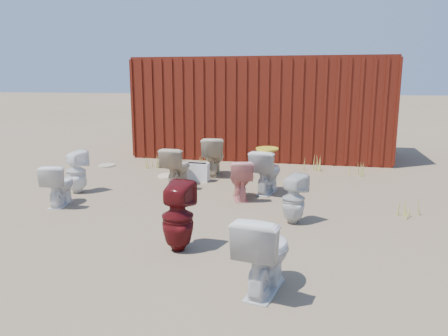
% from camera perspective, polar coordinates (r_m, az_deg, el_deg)
% --- Properties ---
extents(ground, '(100.00, 100.00, 0.00)m').
position_cam_1_polar(ground, '(6.29, -1.18, -5.98)').
color(ground, brown).
rests_on(ground, ground).
extents(shipping_container, '(6.00, 2.40, 2.40)m').
position_cam_1_polar(shipping_container, '(11.14, 5.15, 7.92)').
color(shipping_container, '#48100C').
rests_on(shipping_container, ground).
extents(toilet_front_a, '(0.46, 0.68, 0.64)m').
position_cam_1_polar(toilet_front_a, '(7.09, -20.74, -2.04)').
color(toilet_front_a, white).
rests_on(toilet_front_a, ground).
extents(toilet_front_pink, '(0.53, 0.71, 0.64)m').
position_cam_1_polar(toilet_front_pink, '(6.98, 2.13, -1.48)').
color(toilet_front_pink, '#E28782').
rests_on(toilet_front_pink, ground).
extents(toilet_front_c, '(0.54, 0.79, 0.74)m').
position_cam_1_polar(toilet_front_c, '(4.01, 5.30, -10.89)').
color(toilet_front_c, white).
rests_on(toilet_front_c, ground).
extents(toilet_front_maroon, '(0.39, 0.39, 0.79)m').
position_cam_1_polar(toilet_front_maroon, '(4.91, -6.05, -6.37)').
color(toilet_front_maroon, '#5C0F12').
rests_on(toilet_front_maroon, ground).
extents(toilet_back_a, '(0.43, 0.44, 0.72)m').
position_cam_1_polar(toilet_back_a, '(7.76, -18.74, -0.47)').
color(toilet_back_a, white).
rests_on(toilet_back_a, ground).
extents(toilet_back_beige_left, '(0.46, 0.73, 0.72)m').
position_cam_1_polar(toilet_back_beige_left, '(7.81, -6.17, 0.14)').
color(toilet_back_beige_left, '#C6B291').
rests_on(toilet_back_beige_left, ground).
extents(toilet_back_beige_right, '(0.55, 0.82, 0.78)m').
position_cam_1_polar(toilet_back_beige_right, '(8.66, -1.37, 1.54)').
color(toilet_back_beige_right, '#C7B692').
rests_on(toilet_back_beige_right, ground).
extents(toilet_back_yellowlid, '(0.56, 0.80, 0.74)m').
position_cam_1_polar(toilet_back_yellowlid, '(7.38, 5.60, -0.43)').
color(toilet_back_yellowlid, silver).
rests_on(toilet_back_yellowlid, ground).
extents(toilet_back_e, '(0.42, 0.42, 0.67)m').
position_cam_1_polar(toilet_back_e, '(5.87, 9.08, -4.03)').
color(toilet_back_e, silver).
rests_on(toilet_back_e, ground).
extents(yellow_lid, '(0.38, 0.47, 0.02)m').
position_cam_1_polar(yellow_lid, '(7.31, 5.66, 2.52)').
color(yellow_lid, gold).
rests_on(yellow_lid, toilet_back_yellowlid).
extents(loose_tank, '(0.50, 0.21, 0.35)m').
position_cam_1_polar(loose_tank, '(8.24, -3.72, -0.53)').
color(loose_tank, white).
rests_on(loose_tank, ground).
extents(loose_lid_near, '(0.47, 0.56, 0.02)m').
position_cam_1_polar(loose_lid_near, '(8.71, -7.40, -1.03)').
color(loose_lid_near, beige).
rests_on(loose_lid_near, ground).
extents(loose_lid_far, '(0.41, 0.50, 0.02)m').
position_cam_1_polar(loose_lid_far, '(10.05, -15.08, 0.34)').
color(loose_lid_far, tan).
rests_on(loose_lid_far, ground).
extents(weed_clump_a, '(0.36, 0.36, 0.29)m').
position_cam_1_polar(weed_clump_a, '(9.55, -9.34, 0.84)').
color(weed_clump_a, '#9FA241').
rests_on(weed_clump_a, ground).
extents(weed_clump_b, '(0.32, 0.32, 0.26)m').
position_cam_1_polar(weed_clump_b, '(8.53, 4.09, -0.43)').
color(weed_clump_b, '#9FA241').
rests_on(weed_clump_b, ground).
extents(weed_clump_c, '(0.36, 0.36, 0.30)m').
position_cam_1_polar(weed_clump_c, '(9.05, 16.81, -0.08)').
color(weed_clump_c, '#9FA241').
rests_on(weed_clump_c, ground).
extents(weed_clump_d, '(0.30, 0.30, 0.30)m').
position_cam_1_polar(weed_clump_d, '(9.62, -2.66, 1.06)').
color(weed_clump_d, '#9FA241').
rests_on(weed_clump_d, ground).
extents(weed_clump_e, '(0.34, 0.34, 0.31)m').
position_cam_1_polar(weed_clump_e, '(9.33, 11.46, 0.55)').
color(weed_clump_e, '#9FA241').
rests_on(weed_clump_e, ground).
extents(weed_clump_f, '(0.28, 0.28, 0.25)m').
position_cam_1_polar(weed_clump_f, '(6.63, 23.02, -4.89)').
color(weed_clump_f, '#9FA241').
rests_on(weed_clump_f, ground).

